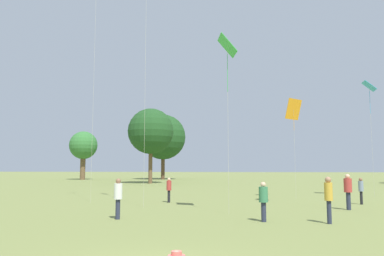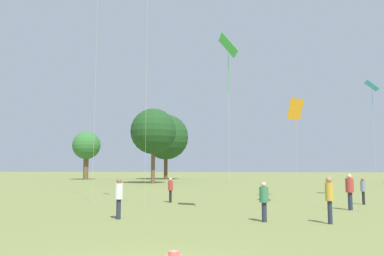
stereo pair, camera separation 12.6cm
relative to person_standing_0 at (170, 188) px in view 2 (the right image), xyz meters
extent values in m
sphere|color=tan|center=(3.03, -15.58, -0.46)|extent=(0.20, 0.20, 0.20)
cylinder|color=#E0665B|center=(3.03, -15.58, -0.46)|extent=(0.35, 0.35, 0.01)
cylinder|color=#E0665B|center=(3.03, -15.58, -0.41)|extent=(0.21, 0.21, 0.09)
cylinder|color=black|center=(0.00, 0.00, -0.54)|extent=(0.19, 0.19, 0.74)
cylinder|color=#B23833|center=(0.00, 0.00, 0.13)|extent=(0.34, 0.34, 0.59)
sphere|color=#DBAD89|center=(0.00, 0.00, 0.51)|extent=(0.20, 0.20, 0.20)
cylinder|color=#282D42|center=(9.87, -2.80, -0.46)|extent=(0.30, 0.30, 0.89)
cylinder|color=#B23833|center=(9.87, -2.80, 0.34)|extent=(0.55, 0.55, 0.71)
sphere|color=#DBAD89|center=(9.87, -2.80, 0.80)|extent=(0.24, 0.24, 0.24)
cylinder|color=#282D42|center=(-0.79, -7.56, -0.49)|extent=(0.24, 0.24, 0.83)
cylinder|color=silver|center=(-0.79, -7.56, 0.26)|extent=(0.43, 0.43, 0.66)
sphere|color=brown|center=(-0.79, -7.56, 0.68)|extent=(0.23, 0.23, 0.23)
cylinder|color=black|center=(11.44, 0.19, -0.53)|extent=(0.22, 0.22, 0.76)
cylinder|color=gray|center=(11.44, 0.19, 0.15)|extent=(0.40, 0.40, 0.60)
sphere|color=brown|center=(11.44, 0.19, 0.54)|extent=(0.21, 0.21, 0.21)
cylinder|color=#282D42|center=(7.76, -7.78, -0.47)|extent=(0.24, 0.24, 0.89)
cylinder|color=gold|center=(7.76, -7.78, 0.33)|extent=(0.44, 0.44, 0.70)
sphere|color=#A37556|center=(7.76, -7.78, 0.78)|extent=(0.24, 0.24, 0.24)
cylinder|color=#282D42|center=(5.27, -7.55, -0.52)|extent=(0.27, 0.27, 0.78)
cylinder|color=#387A51|center=(5.27, -7.55, 0.17)|extent=(0.50, 0.50, 0.62)
sphere|color=#DBAD89|center=(5.27, -7.55, 0.57)|extent=(0.21, 0.21, 0.21)
cylinder|color=#BCB7A8|center=(-4.80, -0.62, 6.54)|extent=(0.01, 0.01, 14.88)
cube|color=#339EDB|center=(13.96, 5.41, 7.22)|extent=(0.89, 1.11, 0.71)
cylinder|color=#339EDB|center=(13.96, 5.41, 6.01)|extent=(0.02, 0.02, 1.69)
cylinder|color=#BCB7A8|center=(13.96, 5.41, 3.16)|extent=(0.01, 0.01, 8.13)
cube|color=green|center=(3.82, -5.26, 7.18)|extent=(1.01, 1.32, 0.92)
cylinder|color=green|center=(3.82, -5.26, 5.83)|extent=(0.02, 0.02, 1.87)
cylinder|color=#BCB7A8|center=(3.82, -5.26, 3.14)|extent=(0.01, 0.01, 8.09)
cylinder|color=#BCB7A8|center=(-0.87, -2.89, 7.61)|extent=(0.01, 0.01, 17.03)
cube|color=orange|center=(8.27, 4.08, 5.39)|extent=(1.34, 1.36, 1.44)
cylinder|color=orange|center=(8.27, 4.08, 4.37)|extent=(0.02, 0.02, 1.00)
cylinder|color=#BCB7A8|center=(8.27, 4.08, 2.24)|extent=(0.01, 0.01, 6.29)
cylinder|color=brown|center=(-8.72, 41.37, 1.71)|extent=(0.64, 0.64, 5.23)
sphere|color=#1E471E|center=(-8.72, 41.37, 6.50)|extent=(7.92, 7.92, 7.92)
cylinder|color=brown|center=(-22.02, 38.31, 1.38)|extent=(0.87, 0.87, 4.57)
sphere|color=#337033|center=(-22.02, 38.31, 4.97)|extent=(4.76, 4.76, 4.76)
cylinder|color=brown|center=(-7.26, 25.73, 1.72)|extent=(0.52, 0.52, 5.26)
sphere|color=#1E471E|center=(-7.26, 25.73, 6.03)|extent=(6.12, 6.12, 6.12)
camera|label=1|loc=(4.25, -23.07, 1.29)|focal=35.00mm
camera|label=2|loc=(4.38, -23.06, 1.29)|focal=35.00mm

